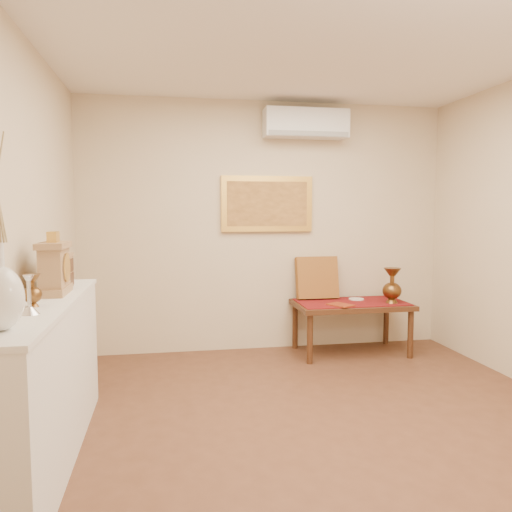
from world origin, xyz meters
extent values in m
plane|color=brown|center=(0.00, 0.00, 0.00)|extent=(4.50, 4.50, 0.00)
plane|color=white|center=(0.00, 0.00, 2.70)|extent=(4.50, 4.50, 0.00)
cube|color=beige|center=(0.00, 2.25, 1.35)|extent=(4.00, 0.02, 2.70)
cube|color=beige|center=(-2.00, 0.00, 1.35)|extent=(0.02, 4.50, 2.70)
cube|color=maroon|center=(0.85, 1.88, 0.55)|extent=(1.14, 0.59, 0.01)
cylinder|color=white|center=(0.95, 1.99, 0.56)|extent=(0.16, 0.16, 0.01)
cube|color=maroon|center=(0.66, 1.70, 0.56)|extent=(0.28, 0.31, 0.01)
cube|color=maroon|center=(0.55, 2.14, 0.79)|extent=(0.46, 0.19, 0.47)
cube|color=white|center=(-1.82, 0.00, 0.47)|extent=(0.35, 2.00, 0.95)
cube|color=white|center=(-1.82, 0.00, 0.96)|extent=(0.37, 2.02, 0.03)
cube|color=#A78056|center=(-1.80, 0.29, 1.00)|extent=(0.16, 0.36, 0.05)
cube|color=#A78056|center=(-1.80, 0.29, 1.16)|extent=(0.14, 0.30, 0.25)
cylinder|color=beige|center=(-1.73, 0.29, 1.16)|extent=(0.01, 0.17, 0.17)
cylinder|color=gold|center=(-1.72, 0.29, 1.16)|extent=(0.01, 0.19, 0.19)
cube|color=#A78056|center=(-1.80, 0.29, 1.30)|extent=(0.17, 0.34, 0.04)
cube|color=gold|center=(-1.80, 0.29, 1.35)|extent=(0.06, 0.11, 0.07)
cube|color=#A78056|center=(-1.83, 0.57, 1.09)|extent=(0.15, 0.20, 0.22)
cube|color=#472715|center=(-1.75, 0.57, 1.04)|extent=(0.01, 0.17, 0.09)
cube|color=#472715|center=(-1.75, 0.57, 1.14)|extent=(0.01, 0.17, 0.09)
cube|color=#A78056|center=(-1.83, 0.57, 1.21)|extent=(0.16, 0.21, 0.02)
cube|color=#472715|center=(0.85, 1.88, 0.53)|extent=(1.20, 0.70, 0.05)
cylinder|color=#472715|center=(0.31, 1.59, 0.25)|extent=(0.06, 0.06, 0.50)
cylinder|color=#472715|center=(1.39, 1.59, 0.25)|extent=(0.06, 0.06, 0.50)
cylinder|color=#472715|center=(0.31, 2.17, 0.25)|extent=(0.06, 0.06, 0.50)
cylinder|color=#472715|center=(1.39, 2.17, 0.25)|extent=(0.06, 0.06, 0.50)
cube|color=gold|center=(0.00, 2.23, 1.60)|extent=(1.00, 0.05, 0.60)
cube|color=#BB8541|center=(0.00, 2.20, 1.60)|extent=(0.88, 0.01, 0.48)
cube|color=silver|center=(0.40, 2.12, 2.45)|extent=(0.90, 0.24, 0.30)
cube|color=gray|center=(0.40, 2.00, 2.33)|extent=(0.86, 0.02, 0.05)
camera|label=1|loc=(-1.09, -3.11, 1.52)|focal=35.00mm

